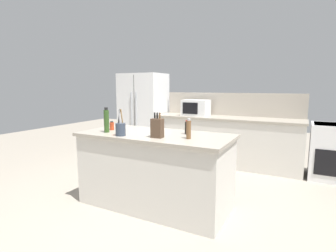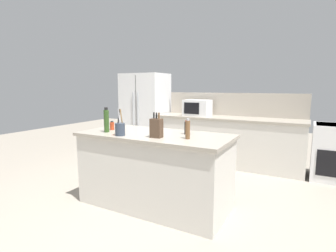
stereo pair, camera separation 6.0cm
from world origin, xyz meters
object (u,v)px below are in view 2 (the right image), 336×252
Objects in this scene: refrigerator at (145,114)px; spice_jar_paprika at (112,126)px; pepper_grinder at (188,129)px; soy_sauce_bottle at (187,128)px; knife_block at (156,128)px; utensil_crock at (120,129)px; microwave at (197,108)px; olive_oil_bottle at (106,121)px.

spice_jar_paprika is at bearing -66.80° from refrigerator.
refrigerator is 7.84× the size of pepper_grinder.
refrigerator is 10.50× the size of soy_sauce_bottle.
knife_block reaches higher than spice_jar_paprika.
utensil_crock reaches higher than knife_block.
utensil_crock is at bearing -144.81° from soy_sauce_bottle.
soy_sauce_bottle is at bearing -71.11° from microwave.
spice_jar_paprika is 0.37× the size of olive_oil_bottle.
soy_sauce_bottle is (0.21, 0.37, -0.03)m from knife_block.
refrigerator is 2.67m from olive_oil_bottle.
refrigerator is 5.64× the size of olive_oil_bottle.
utensil_crock is 0.33m from olive_oil_bottle.
microwave is at bearing -2.26° from refrigerator.
refrigerator is at bearing 132.22° from pepper_grinder.
pepper_grinder is (0.14, -0.26, 0.03)m from soy_sauce_bottle.
spice_jar_paprika is (-0.82, 0.18, -0.06)m from knife_block.
olive_oil_bottle is at bearing 161.11° from utensil_crock.
microwave is 1.60× the size of olive_oil_bottle.
utensil_crock is (-0.45, -0.10, -0.03)m from knife_block.
knife_block is 0.46m from utensil_crock.
refrigerator is at bearing 113.20° from spice_jar_paprika.
knife_block is at bearing -0.29° from olive_oil_bottle.
microwave is 2.46m from pepper_grinder.
knife_block is 2.44× the size of spice_jar_paprika.
microwave is at bearing 90.87° from utensil_crock.
pepper_grinder is (0.35, 0.10, -0.00)m from knife_block.
soy_sauce_bottle is at bearing 117.23° from pepper_grinder.
knife_block is (1.79, -2.46, 0.15)m from refrigerator.
pepper_grinder is (0.80, 0.20, 0.03)m from utensil_crock.
utensil_crock is 0.82m from pepper_grinder.
olive_oil_bottle is (-0.27, -2.41, -0.01)m from microwave.
olive_oil_bottle is at bearing -67.06° from refrigerator.
microwave and utensil_crock have the same top height.
utensil_crock is at bearing -89.13° from microwave.
spice_jar_paprika is (-0.37, 0.28, -0.03)m from utensil_crock.
knife_block is 1.68× the size of soy_sauce_bottle.
microwave is 2.16m from soy_sauce_bottle.
knife_block is at bearing -119.94° from soy_sauce_bottle.
soy_sauce_bottle is 0.54× the size of olive_oil_bottle.
olive_oil_bottle is at bearing -174.92° from pepper_grinder.
refrigerator is 3.19m from pepper_grinder.
spice_jar_paprika is 0.21m from olive_oil_bottle.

